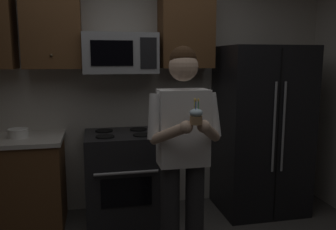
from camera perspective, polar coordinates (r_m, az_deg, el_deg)
The scene contains 8 objects.
wall_back at distance 3.91m, azimuth -5.82°, elevation 3.74°, with size 4.40×0.10×2.60m, color beige.
oven_range at distance 3.69m, azimuth -7.28°, elevation -9.96°, with size 0.76×0.70×0.93m.
microwave at distance 3.61m, azimuth -7.85°, elevation 9.94°, with size 0.74×0.41×0.40m.
refrigerator at distance 3.94m, azimuth 14.92°, elevation -2.35°, with size 0.90×0.75×1.80m.
cabinet_row_upper at distance 3.67m, azimuth -17.22°, elevation 13.20°, with size 2.78×0.36×0.76m.
bowl_large_white at distance 3.63m, azimuth -23.27°, elevation -2.71°, with size 0.19×0.19×0.09m.
person at distance 2.68m, azimuth 2.51°, elevation -5.35°, with size 0.60×0.48×1.76m.
cupcake at distance 2.31m, azimuth 4.61°, elevation -0.16°, with size 0.09×0.09×0.17m.
Camera 1 is at (-0.42, -2.12, 1.66)m, focal length 37.30 mm.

